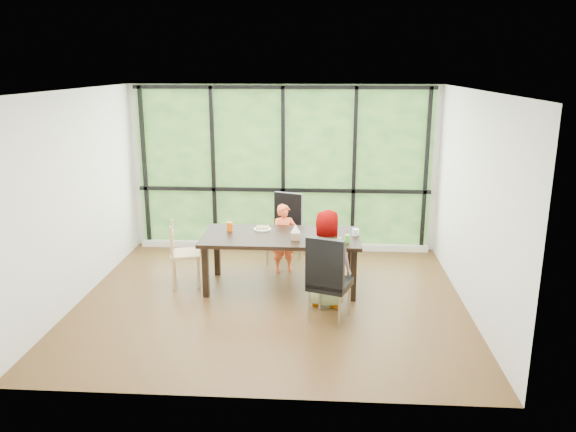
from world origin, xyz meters
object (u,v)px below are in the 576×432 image
object	(u,v)px
chair_end_beech	(185,254)
tissue_box	(296,236)
child_older	(328,259)
green_cup	(347,239)
plate_near	(322,240)
child_toddler	(284,238)
orange_cup	(230,227)
chair_window_leather	(284,230)
plate_far	(262,229)
dining_table	(281,261)
chair_interior_leather	(330,278)
white_mug	(356,232)

from	to	relation	value
chair_end_beech	tissue_box	bearing A→B (deg)	-109.79
child_older	green_cup	distance (m)	0.43
plate_near	tissue_box	size ratio (longest dim) A/B	1.72
child_toddler	green_cup	world-z (taller)	child_toddler
child_toddler	green_cup	distance (m)	1.28
chair_end_beech	plate_near	size ratio (longest dim) A/B	4.38
chair_end_beech	child_older	distance (m)	2.06
orange_cup	chair_window_leather	bearing A→B (deg)	49.90
plate_far	green_cup	distance (m)	1.28
dining_table	child_toddler	world-z (taller)	child_toddler
plate_near	chair_interior_leather	bearing A→B (deg)	-82.90
dining_table	chair_window_leather	world-z (taller)	chair_window_leather
chair_window_leather	child_toddler	size ratio (longest dim) A/B	1.05
child_older	plate_far	world-z (taller)	child_older
tissue_box	orange_cup	bearing A→B (deg)	160.34
chair_end_beech	child_toddler	size ratio (longest dim) A/B	0.88
child_older	orange_cup	distance (m)	1.56
child_toddler	tissue_box	world-z (taller)	child_toddler
child_toddler	plate_near	bearing A→B (deg)	-72.27
child_toddler	child_older	bearing A→B (deg)	-78.78
dining_table	plate_far	size ratio (longest dim) A/B	8.79
chair_interior_leather	chair_end_beech	xyz separation A→B (m)	(-2.00, 1.01, -0.09)
white_mug	plate_far	bearing A→B (deg)	171.47
white_mug	chair_end_beech	bearing A→B (deg)	-178.96
child_toddler	plate_far	world-z (taller)	child_toddler
child_older	white_mug	bearing A→B (deg)	-111.65
plate_far	white_mug	xyz separation A→B (m)	(1.29, -0.19, 0.04)
plate_near	green_cup	distance (m)	0.33
child_toddler	tissue_box	distance (m)	0.87
child_toddler	plate_near	world-z (taller)	child_toddler
green_cup	white_mug	distance (m)	0.35
child_toddler	orange_cup	bearing A→B (deg)	-165.07
plate_near	white_mug	bearing A→B (deg)	29.82
chair_interior_leather	child_toddler	bearing A→B (deg)	-48.29
chair_window_leather	green_cup	xyz separation A→B (m)	(0.92, -1.25, 0.26)
child_toddler	dining_table	bearing A→B (deg)	-106.95
child_toddler	plate_far	distance (m)	0.52
child_older	white_mug	size ratio (longest dim) A/B	13.84
chair_interior_leather	white_mug	world-z (taller)	chair_interior_leather
dining_table	green_cup	world-z (taller)	green_cup
child_toddler	chair_end_beech	bearing A→B (deg)	-173.02
dining_table	chair_window_leather	size ratio (longest dim) A/B	1.98
chair_interior_leather	child_toddler	size ratio (longest dim) A/B	1.05
green_cup	white_mug	bearing A→B (deg)	68.69
chair_window_leather	white_mug	bearing A→B (deg)	-21.71
tissue_box	plate_far	bearing A→B (deg)	138.56
plate_far	orange_cup	size ratio (longest dim) A/B	1.94
chair_window_leather	orange_cup	size ratio (longest dim) A/B	8.59
green_cup	chair_end_beech	bearing A→B (deg)	172.67
chair_window_leather	orange_cup	distance (m)	1.11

